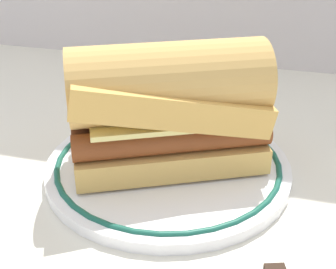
{
  "coord_description": "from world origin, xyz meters",
  "views": [
    {
      "loc": [
        0.13,
        -0.41,
        0.27
      ],
      "look_at": [
        0.03,
        -0.0,
        0.04
      ],
      "focal_mm": 50.5,
      "sensor_mm": 36.0,
      "label": 1
    }
  ],
  "objects": [
    {
      "name": "ground_plane",
      "position": [
        0.0,
        0.0,
        0.0
      ],
      "size": [
        1.5,
        1.5,
        0.0
      ],
      "primitive_type": "plane",
      "color": "silver"
    },
    {
      "name": "plate",
      "position": [
        0.03,
        -0.0,
        0.01
      ],
      "size": [
        0.25,
        0.25,
        0.01
      ],
      "color": "white",
      "rests_on": "ground_plane"
    },
    {
      "name": "sausage_sandwich",
      "position": [
        0.03,
        -0.0,
        0.08
      ],
      "size": [
        0.21,
        0.16,
        0.13
      ],
      "rotation": [
        0.0,
        0.0,
        0.44
      ],
      "color": "tan",
      "rests_on": "plate"
    }
  ]
}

